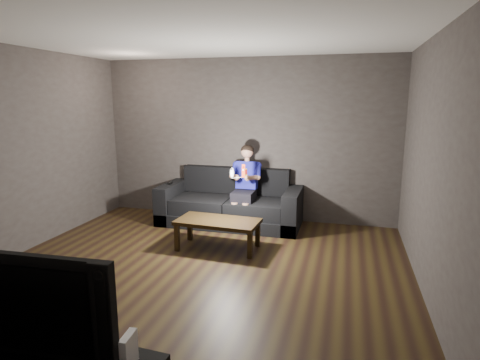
% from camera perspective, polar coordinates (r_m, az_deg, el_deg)
% --- Properties ---
extents(floor, '(5.00, 5.00, 0.00)m').
position_cam_1_polar(floor, '(4.82, -6.72, -13.46)').
color(floor, black).
rests_on(floor, ground).
extents(back_wall, '(5.00, 0.04, 2.70)m').
position_cam_1_polar(back_wall, '(6.79, 0.87, 5.75)').
color(back_wall, '#3A3332').
rests_on(back_wall, ground).
extents(front_wall, '(5.00, 0.04, 2.70)m').
position_cam_1_polar(front_wall, '(2.37, -30.69, -6.73)').
color(front_wall, '#3A3332').
rests_on(front_wall, ground).
extents(left_wall, '(0.04, 5.00, 2.70)m').
position_cam_1_polar(left_wall, '(5.85, -30.51, 3.24)').
color(left_wall, '#3A3332').
rests_on(left_wall, ground).
extents(right_wall, '(0.04, 5.00, 2.70)m').
position_cam_1_polar(right_wall, '(4.19, 26.43, 0.98)').
color(right_wall, '#3A3332').
rests_on(right_wall, ground).
extents(ceiling, '(5.00, 5.00, 0.02)m').
position_cam_1_polar(ceiling, '(4.43, -7.59, 20.13)').
color(ceiling, silver).
rests_on(ceiling, back_wall).
extents(sofa, '(2.29, 0.99, 0.89)m').
position_cam_1_polar(sofa, '(6.63, -1.32, -3.74)').
color(sofa, black).
rests_on(sofa, floor).
extents(child, '(0.50, 0.61, 1.22)m').
position_cam_1_polar(child, '(6.40, 0.75, 0.11)').
color(child, black).
rests_on(child, sofa).
extents(wii_remote_red, '(0.06, 0.08, 0.20)m').
position_cam_1_polar(wii_remote_red, '(5.88, 0.50, 1.31)').
color(wii_remote_red, red).
rests_on(wii_remote_red, child).
extents(nunchuk_white, '(0.09, 0.11, 0.16)m').
position_cam_1_polar(nunchuk_white, '(5.94, -1.14, 1.05)').
color(nunchuk_white, white).
rests_on(nunchuk_white, child).
extents(wii_remote_black, '(0.06, 0.15, 0.03)m').
position_cam_1_polar(wii_remote_black, '(6.83, -9.87, -0.44)').
color(wii_remote_black, black).
rests_on(wii_remote_black, sofa).
extents(coffee_table, '(1.15, 0.62, 0.41)m').
position_cam_1_polar(coffee_table, '(5.51, -3.16, -6.24)').
color(coffee_table, black).
rests_on(coffee_table, floor).
extents(tv, '(1.16, 0.20, 0.66)m').
position_cam_1_polar(tv, '(2.73, -26.96, -14.91)').
color(tv, black).
rests_on(tv, media_console).
extents(wii_console, '(0.06, 0.16, 0.20)m').
position_cam_1_polar(wii_console, '(2.52, -15.57, -22.39)').
color(wii_console, white).
rests_on(wii_console, media_console).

